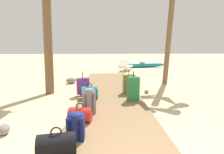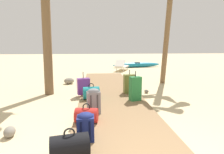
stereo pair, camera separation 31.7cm
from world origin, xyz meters
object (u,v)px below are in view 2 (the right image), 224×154
Objects in this scene: duffel_bag_teal at (91,93)px; kayak at (137,65)px; backpack_navy at (86,126)px; duffel_bag_red at (87,115)px; suitcase_green at (135,89)px; duffel_bag_black at (70,146)px; suitcase_purple at (83,86)px; lounge_chair at (122,66)px; suitcase_olive at (129,84)px; backpack_grey at (94,100)px.

duffel_bag_teal reaches higher than kayak.
duffel_bag_red is at bearing 91.43° from backpack_navy.
suitcase_green is at bearing 46.46° from duffel_bag_red.
duffel_bag_black is 1.15× the size of duffel_bag_teal.
duffel_bag_red is (0.20, -2.29, -0.11)m from suitcase_purple.
duffel_bag_teal is (-1.29, 0.26, -0.17)m from suitcase_green.
backpack_navy is at bearing -102.24° from lounge_chair.
lounge_chair is (1.98, 8.29, 0.09)m from duffel_bag_red.
suitcase_green reaches higher than suitcase_purple.
suitcase_olive is at bearing -104.90° from kayak.
backpack_grey reaches higher than duffel_bag_black.
suitcase_olive is 1.30× the size of backpack_grey.
suitcase_purple is 8.57m from kayak.
suitcase_olive is 6.06m from lounge_chair.
duffel_bag_teal is at bearing 93.82° from backpack_grey.
kayak is at bearing 72.26° from duffel_bag_black.
suitcase_olive is at bearing 55.89° from backpack_grey.
suitcase_purple is 0.65m from duffel_bag_teal.
duffel_bag_red is at bearing -108.78° from kayak.
duffel_bag_red is at bearing -106.76° from backpack_grey.
backpack_grey is at bearing -103.19° from lounge_chair.
lounge_chair reaches higher than duffel_bag_red.
backpack_grey is at bearing -142.25° from suitcase_green.
suitcase_purple reaches higher than duffel_bag_red.
duffel_bag_red reaches higher than kayak.
duffel_bag_red is 0.31× the size of lounge_chair.
backpack_navy is at bearing 67.02° from duffel_bag_black.
backpack_navy is 3.03m from suitcase_purple.
duffel_bag_black is at bearing -98.74° from duffel_bag_red.
backpack_grey is at bearing -86.18° from duffel_bag_teal.
suitcase_purple is at bearing 90.18° from duffel_bag_black.
backpack_navy is 0.74m from duffel_bag_red.
suitcase_green is at bearing -28.57° from suitcase_purple.
backpack_navy is at bearing -85.89° from suitcase_purple.
suitcase_green is (1.21, 0.94, 0.04)m from backpack_grey.
duffel_bag_teal is (-1.28, -0.56, -0.13)m from suitcase_olive.
duffel_bag_black is (-1.53, -3.48, -0.14)m from suitcase_olive.
duffel_bag_teal is at bearing 88.82° from backpack_navy.
lounge_chair reaches higher than duffel_bag_black.
suitcase_purple reaches higher than backpack_grey.
duffel_bag_black is 9.75m from lounge_chair.
suitcase_purple is 0.44× the size of lounge_chair.
duffel_bag_teal reaches higher than duffel_bag_black.
duffel_bag_black is at bearing -102.81° from lounge_chair.
backpack_grey is at bearing -79.02° from suitcase_purple.
suitcase_green reaches higher than kayak.
duffel_bag_teal is at bearing 84.99° from duffel_bag_black.
suitcase_olive reaches higher than kayak.
lounge_chair reaches higher than backpack_navy.
backpack_navy reaches higher than duffel_bag_black.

